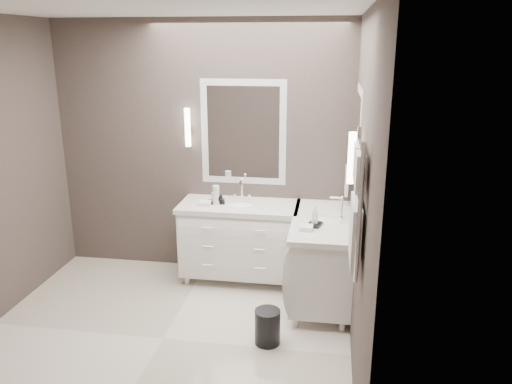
# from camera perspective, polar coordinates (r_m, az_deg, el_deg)

# --- Properties ---
(floor) EXTENTS (3.20, 3.00, 0.01)m
(floor) POSITION_cam_1_polar(r_m,az_deg,el_deg) (4.56, -10.59, -16.18)
(floor) COLOR white
(floor) RESTS_ON ground
(ceiling) EXTENTS (3.20, 3.00, 0.01)m
(ceiling) POSITION_cam_1_polar(r_m,az_deg,el_deg) (3.85, -12.85, 20.10)
(ceiling) COLOR white
(ceiling) RESTS_ON wall_back
(wall_back) EXTENTS (3.20, 0.01, 2.70)m
(wall_back) POSITION_cam_1_polar(r_m,az_deg,el_deg) (5.39, -6.15, 4.83)
(wall_back) COLOR #463B38
(wall_back) RESTS_ON floor
(wall_front) EXTENTS (3.20, 0.01, 2.70)m
(wall_front) POSITION_cam_1_polar(r_m,az_deg,el_deg) (2.73, -22.53, -8.45)
(wall_front) COLOR #463B38
(wall_front) RESTS_ON floor
(wall_right) EXTENTS (0.01, 3.00, 2.70)m
(wall_right) POSITION_cam_1_polar(r_m,az_deg,el_deg) (3.76, 11.98, -0.67)
(wall_right) COLOR #463B38
(wall_right) RESTS_ON floor
(vanity_back) EXTENTS (1.24, 0.59, 0.97)m
(vanity_back) POSITION_cam_1_polar(r_m,az_deg,el_deg) (5.28, -1.89, -5.14)
(vanity_back) COLOR white
(vanity_back) RESTS_ON floor
(vanity_right) EXTENTS (0.59, 1.24, 0.97)m
(vanity_right) POSITION_cam_1_polar(r_m,az_deg,el_deg) (4.90, 7.58, -7.08)
(vanity_right) COLOR white
(vanity_right) RESTS_ON floor
(mirror_back) EXTENTS (0.90, 0.02, 1.10)m
(mirror_back) POSITION_cam_1_polar(r_m,az_deg,el_deg) (5.24, -1.47, 6.80)
(mirror_back) COLOR white
(mirror_back) RESTS_ON wall_back
(mirror_right) EXTENTS (0.02, 0.90, 1.10)m
(mirror_right) POSITION_cam_1_polar(r_m,az_deg,el_deg) (4.49, 11.43, 4.80)
(mirror_right) COLOR white
(mirror_right) RESTS_ON wall_right
(sconce_back) EXTENTS (0.06, 0.06, 0.40)m
(sconce_back) POSITION_cam_1_polar(r_m,az_deg,el_deg) (5.31, -7.82, 7.24)
(sconce_back) COLOR white
(sconce_back) RESTS_ON wall_back
(sconce_right) EXTENTS (0.06, 0.06, 0.40)m
(sconce_right) POSITION_cam_1_polar(r_m,az_deg,el_deg) (3.91, 10.87, 3.73)
(sconce_right) COLOR white
(sconce_right) RESTS_ON wall_right
(towel_bar_corner) EXTENTS (0.03, 0.22, 0.30)m
(towel_bar_corner) POSITION_cam_1_polar(r_m,az_deg,el_deg) (5.13, 10.33, 1.36)
(towel_bar_corner) COLOR white
(towel_bar_corner) RESTS_ON wall_right
(towel_ladder) EXTENTS (0.06, 0.58, 0.90)m
(towel_ladder) POSITION_cam_1_polar(r_m,az_deg,el_deg) (3.37, 11.42, -1.95)
(towel_ladder) COLOR white
(towel_ladder) RESTS_ON wall_right
(waste_bin) EXTENTS (0.27, 0.27, 0.30)m
(waste_bin) POSITION_cam_1_polar(r_m,az_deg,el_deg) (4.36, 1.32, -15.14)
(waste_bin) COLOR black
(waste_bin) RESTS_ON floor
(amenity_tray_back) EXTENTS (0.19, 0.16, 0.03)m
(amenity_tray_back) POSITION_cam_1_polar(r_m,az_deg,el_deg) (5.21, -4.52, -1.11)
(amenity_tray_back) COLOR black
(amenity_tray_back) RESTS_ON vanity_back
(amenity_tray_right) EXTENTS (0.15, 0.18, 0.02)m
(amenity_tray_right) POSITION_cam_1_polar(r_m,az_deg,el_deg) (4.58, 6.71, -3.70)
(amenity_tray_right) COLOR black
(amenity_tray_right) RESTS_ON vanity_right
(water_bottle) EXTENTS (0.09, 0.09, 0.20)m
(water_bottle) POSITION_cam_1_polar(r_m,az_deg,el_deg) (5.13, -4.60, -0.35)
(water_bottle) COLOR silver
(water_bottle) RESTS_ON vanity_back
(soap_bottle_a) EXTENTS (0.07, 0.07, 0.12)m
(soap_bottle_a) POSITION_cam_1_polar(r_m,az_deg,el_deg) (5.21, -4.81, -0.28)
(soap_bottle_a) COLOR white
(soap_bottle_a) RESTS_ON amenity_tray_back
(soap_bottle_b) EXTENTS (0.11, 0.11, 0.11)m
(soap_bottle_b) POSITION_cam_1_polar(r_m,az_deg,el_deg) (5.15, -4.29, -0.49)
(soap_bottle_b) COLOR black
(soap_bottle_b) RESTS_ON amenity_tray_back
(soap_bottle_c) EXTENTS (0.08, 0.08, 0.17)m
(soap_bottle_c) POSITION_cam_1_polar(r_m,az_deg,el_deg) (4.55, 6.75, -2.58)
(soap_bottle_c) COLOR white
(soap_bottle_c) RESTS_ON amenity_tray_right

